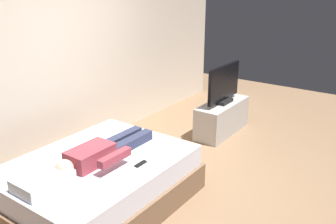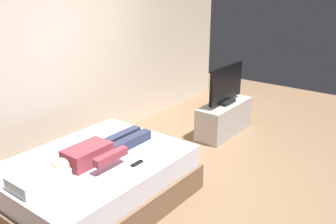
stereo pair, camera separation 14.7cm
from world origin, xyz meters
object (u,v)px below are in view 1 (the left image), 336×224
at_px(remote, 141,164).
at_px(tv, 224,85).
at_px(person, 101,152).
at_px(bed, 99,183).
at_px(tv_stand, 222,118).
at_px(pillow, 43,181).

distance_m(remote, tv, 2.38).
bearing_deg(person, bed, 127.91).
relative_size(person, tv, 1.43).
distance_m(remote, tv_stand, 2.39).
distance_m(bed, tv_stand, 2.54).
xyz_separation_m(pillow, remote, (0.83, -0.44, -0.05)).
bearing_deg(bed, pillow, 180.00).
distance_m(pillow, tv, 3.20).
distance_m(bed, remote, 0.56).
bearing_deg(remote, tv_stand, 7.38).
height_order(pillow, remote, pillow).
relative_size(pillow, remote, 3.20).
bearing_deg(remote, tv, 7.38).
relative_size(tv_stand, tv, 1.25).
height_order(bed, tv_stand, bed).
xyz_separation_m(bed, person, (0.03, -0.04, 0.36)).
height_order(pillow, tv, tv).
distance_m(bed, tv, 2.59).
height_order(remote, tv_stand, remote).
bearing_deg(tv, pillow, 177.54).
height_order(tv_stand, tv, tv).
distance_m(tv_stand, tv, 0.53).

